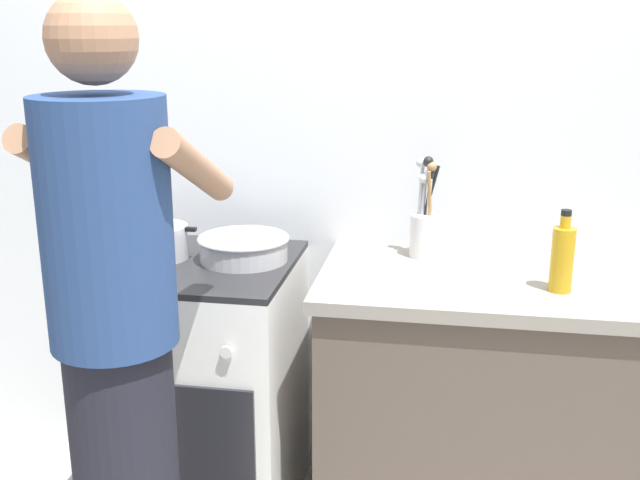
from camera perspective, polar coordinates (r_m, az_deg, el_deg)
name	(u,v)px	position (r m, az deg, el deg)	size (l,w,h in m)	color
back_wall	(383,141)	(2.58, 4.77, 7.49)	(3.20, 0.10, 2.50)	silver
countertop	(477,411)	(2.49, 11.82, -12.58)	(1.00, 0.60, 0.90)	brown
stove_range	(204,390)	(2.60, -8.77, -11.14)	(0.60, 0.62, 0.90)	white
pot	(158,242)	(2.48, -12.17, -0.14)	(0.26, 0.20, 0.11)	#B2B2B7
mixing_bowl	(244,247)	(2.42, -5.80, -0.53)	(0.29, 0.29, 0.08)	#B7B7BC
utensil_crock	(425,226)	(2.45, 7.97, 1.09)	(0.10, 0.10, 0.33)	silver
oil_bottle	(562,258)	(2.22, 17.86, -1.28)	(0.06, 0.06, 0.24)	gold
person	(118,356)	(1.90, -15.02, -8.46)	(0.41, 0.50, 1.70)	black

